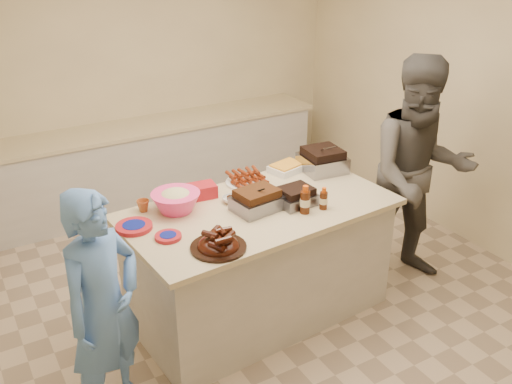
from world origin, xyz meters
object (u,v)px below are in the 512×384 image
island (259,311)px  bbq_bottle_b (323,209)px  bbq_bottle_a (305,213)px  plastic_cup (144,211)px  rib_platter (218,248)px  roasting_pan (322,171)px  mustard_bottle (244,205)px  guest_gray (405,273)px  coleslaw_bowl (177,211)px

island → bbq_bottle_b: bearing=-38.1°
bbq_bottle_a → plastic_cup: bearing=148.6°
island → bbq_bottle_b: (0.38, -0.26, 0.94)m
island → rib_platter: bearing=-148.7°
roasting_pan → plastic_cup: bearing=-175.9°
rib_platter → bbq_bottle_b: 0.91m
mustard_bottle → guest_gray: bearing=-10.0°
mustard_bottle → plastic_cup: 0.73m
bbq_bottle_b → mustard_bottle: bbq_bottle_b is taller
mustard_bottle → island: bearing=-49.4°
rib_platter → roasting_pan: (1.32, 0.69, 0.00)m
guest_gray → bbq_bottle_b: bearing=-149.6°
coleslaw_bowl → mustard_bottle: (0.47, -0.16, 0.00)m
rib_platter → island: bearing=35.7°
bbq_bottle_b → plastic_cup: bbq_bottle_b is taller
guest_gray → plastic_cup: bearing=-168.2°
roasting_pan → island: bearing=-152.5°
bbq_bottle_a → island: bearing=134.2°
roasting_pan → bbq_bottle_a: size_ratio=1.59×
plastic_cup → mustard_bottle: bearing=-21.9°
guest_gray → mustard_bottle: bearing=-164.3°
bbq_bottle_a → plastic_cup: size_ratio=2.29×
guest_gray → island: bearing=-161.3°
rib_platter → bbq_bottle_a: bearing=10.1°
bbq_bottle_b → mustard_bottle: size_ratio=1.57×
mustard_bottle → guest_gray: size_ratio=0.06×
rib_platter → bbq_bottle_b: size_ratio=2.16×
bbq_bottle_a → guest_gray: bbq_bottle_a is taller
roasting_pan → bbq_bottle_b: bbq_bottle_b is taller
rib_platter → plastic_cup: bearing=107.4°
roasting_pan → guest_gray: roasting_pan is taller
coleslaw_bowl → bbq_bottle_b: coleslaw_bowl is taller
island → rib_platter: rib_platter is taller
island → coleslaw_bowl: (-0.55, 0.25, 0.94)m
coleslaw_bowl → guest_gray: size_ratio=0.18×
island → plastic_cup: bearing=150.0°
bbq_bottle_b → island: bearing=146.3°
guest_gray → coleslaw_bowl: bearing=-166.4°
roasting_pan → guest_gray: 1.22m
island → bbq_bottle_a: (0.23, -0.24, 0.94)m
rib_platter → roasting_pan: rib_platter is taller
bbq_bottle_b → plastic_cup: (-1.14, 0.62, 0.00)m
roasting_pan → mustard_bottle: size_ratio=3.13×
rib_platter → mustard_bottle: bearing=46.2°
mustard_bottle → bbq_bottle_b: bearing=-36.9°
mustard_bottle → guest_gray: (1.48, -0.26, -0.94)m
island → guest_gray: bearing=-11.4°
rib_platter → coleslaw_bowl: size_ratio=1.03×
rib_platter → roasting_pan: size_ratio=1.08×
rib_platter → plastic_cup: 0.77m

